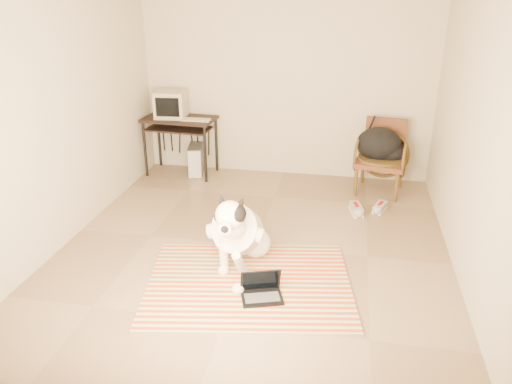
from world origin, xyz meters
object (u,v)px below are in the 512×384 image
(laptop, at_px, (261,290))
(rattan_chair, at_px, (381,157))
(crt_monitor, at_px, (171,104))
(backpack, at_px, (381,145))
(computer_desk, at_px, (180,126))
(pc_tower, at_px, (196,160))
(dog, at_px, (238,233))

(laptop, bearing_deg, rattan_chair, 68.16)
(crt_monitor, bearing_deg, rattan_chair, -2.82)
(laptop, relative_size, rattan_chair, 0.45)
(rattan_chair, distance_m, backpack, 0.16)
(laptop, xyz_separation_m, backpack, (1.08, 2.74, 0.55))
(rattan_chair, bearing_deg, computer_desk, 177.88)
(rattan_chair, bearing_deg, pc_tower, 176.78)
(dog, relative_size, laptop, 2.86)
(laptop, height_order, pc_tower, pc_tower)
(laptop, distance_m, backpack, 2.99)
(crt_monitor, relative_size, rattan_chair, 0.47)
(laptop, distance_m, rattan_chair, 2.99)
(laptop, relative_size, backpack, 0.67)
(crt_monitor, distance_m, backpack, 2.92)
(computer_desk, relative_size, pc_tower, 2.16)
(dog, xyz_separation_m, crt_monitor, (-1.49, 2.36, 0.66))
(crt_monitor, xyz_separation_m, backpack, (2.89, -0.16, -0.38))
(backpack, bearing_deg, rattan_chair, 29.70)
(pc_tower, relative_size, backpack, 0.76)
(computer_desk, distance_m, crt_monitor, 0.33)
(dog, distance_m, rattan_chair, 2.64)
(dog, relative_size, pc_tower, 2.52)
(dog, height_order, crt_monitor, crt_monitor)
(laptop, height_order, rattan_chair, rattan_chair)
(dog, bearing_deg, backpack, 57.44)
(laptop, bearing_deg, pc_tower, 117.18)
(computer_desk, bearing_deg, laptop, -59.38)
(computer_desk, bearing_deg, backpack, -2.39)
(crt_monitor, relative_size, backpack, 0.71)
(crt_monitor, height_order, backpack, crt_monitor)
(pc_tower, distance_m, backpack, 2.61)
(computer_desk, relative_size, rattan_chair, 1.10)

